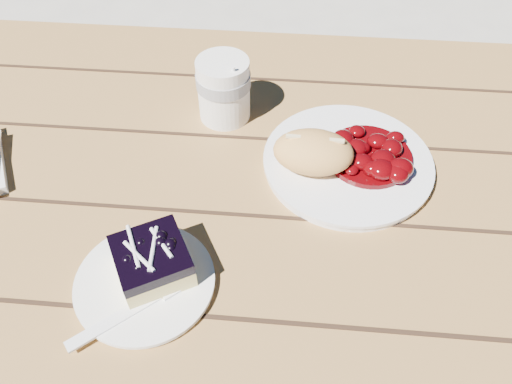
# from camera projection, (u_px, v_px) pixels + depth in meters

# --- Properties ---
(ground) EXTENTS (60.00, 60.00, 0.00)m
(ground) POSITION_uv_depth(u_px,v_px,m) (270.00, 369.00, 1.32)
(ground) COLOR #B0AB9F
(ground) RESTS_ON ground
(picnic_table) EXTENTS (2.00, 1.55, 0.75)m
(picnic_table) POSITION_uv_depth(u_px,v_px,m) (278.00, 239.00, 0.88)
(picnic_table) COLOR brown
(picnic_table) RESTS_ON ground
(main_plate) EXTENTS (0.25, 0.25, 0.02)m
(main_plate) POSITION_uv_depth(u_px,v_px,m) (347.00, 163.00, 0.76)
(main_plate) COLOR white
(main_plate) RESTS_ON picnic_table
(goulash_stew) EXTENTS (0.13, 0.13, 0.04)m
(goulash_stew) POSITION_uv_depth(u_px,v_px,m) (370.00, 148.00, 0.74)
(goulash_stew) COLOR #510206
(goulash_stew) RESTS_ON main_plate
(bread_roll) EXTENTS (0.12, 0.08, 0.06)m
(bread_roll) POSITION_uv_depth(u_px,v_px,m) (313.00, 152.00, 0.72)
(bread_roll) COLOR #E0A456
(bread_roll) RESTS_ON main_plate
(dessert_plate) EXTENTS (0.17, 0.17, 0.01)m
(dessert_plate) POSITION_uv_depth(u_px,v_px,m) (145.00, 283.00, 0.63)
(dessert_plate) COLOR white
(dessert_plate) RESTS_ON picnic_table
(blueberry_cake) EXTENTS (0.12, 0.12, 0.05)m
(blueberry_cake) POSITION_uv_depth(u_px,v_px,m) (152.00, 261.00, 0.62)
(blueberry_cake) COLOR #E7D57E
(blueberry_cake) RESTS_ON dessert_plate
(fork_dessert) EXTENTS (0.14, 0.12, 0.00)m
(fork_dessert) POSITION_uv_depth(u_px,v_px,m) (117.00, 319.00, 0.59)
(fork_dessert) COLOR white
(fork_dessert) RESTS_ON dessert_plate
(coffee_cup) EXTENTS (0.09, 0.09, 0.11)m
(coffee_cup) POSITION_uv_depth(u_px,v_px,m) (224.00, 90.00, 0.81)
(coffee_cup) COLOR white
(coffee_cup) RESTS_ON picnic_table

